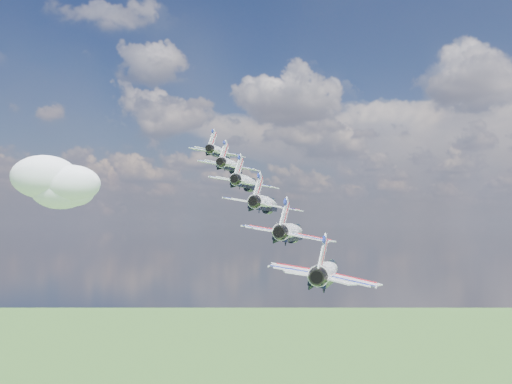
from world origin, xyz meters
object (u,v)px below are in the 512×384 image
Objects in this scene: jet_5 at (327,271)px; jet_2 at (247,182)px; jet_0 at (220,153)px; jet_1 at (232,166)px; jet_4 at (292,231)px; jet_3 at (266,203)px.

jet_2 is at bearing 118.44° from jet_5.
jet_0 is 10.71m from jet_1.
jet_2 is 32.12m from jet_5.
jet_0 is 1.00× the size of jet_1.
jet_4 is at bearing -61.56° from jet_2.
jet_1 reaches higher than jet_3.
jet_1 reaches higher than jet_2.
jet_0 reaches higher than jet_4.
jet_2 is at bearing 118.44° from jet_3.
jet_5 is (30.22, -27.28, -13.27)m from jet_1.
jet_0 reaches higher than jet_5.
jet_5 is at bearing -61.56° from jet_3.
jet_4 is 1.00× the size of jet_5.
jet_0 is at bearing 118.44° from jet_4.
jet_1 is at bearing 118.44° from jet_2.
jet_1 is (7.55, -6.82, -3.32)m from jet_0.
jet_3 is 21.41m from jet_5.
jet_1 is 21.41m from jet_3.
jet_2 is at bearing -61.56° from jet_1.
jet_1 is 1.00× the size of jet_4.
jet_0 is 42.82m from jet_4.
jet_5 is at bearing -61.56° from jet_4.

